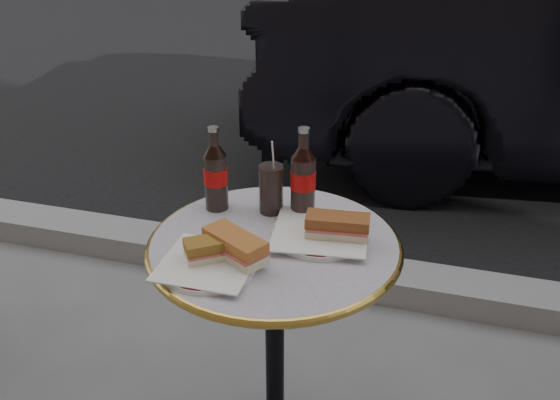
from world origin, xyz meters
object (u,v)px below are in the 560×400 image
(plate_right, at_px, (320,234))
(cola_bottle_right, at_px, (303,172))
(cola_bottle_left, at_px, (215,169))
(bistro_table, at_px, (275,357))
(plate_left, at_px, (208,265))
(cola_glass, at_px, (271,189))

(plate_right, relative_size, cola_bottle_right, 1.00)
(plate_right, distance_m, cola_bottle_left, 0.32)
(bistro_table, height_order, cola_bottle_right, cola_bottle_right)
(plate_left, bearing_deg, plate_right, 44.29)
(cola_bottle_left, relative_size, cola_bottle_right, 0.96)
(cola_bottle_left, xyz_separation_m, cola_bottle_right, (0.23, 0.03, 0.01))
(cola_bottle_right, relative_size, cola_glass, 1.81)
(cola_bottle_right, bearing_deg, plate_right, -54.70)
(plate_right, bearing_deg, cola_glass, 149.90)
(cola_glass, bearing_deg, bistro_table, -70.33)
(plate_right, bearing_deg, plate_left, -135.71)
(plate_left, relative_size, plate_right, 0.91)
(bistro_table, bearing_deg, cola_bottle_left, 147.80)
(plate_right, distance_m, cola_glass, 0.19)
(plate_right, height_order, cola_bottle_right, cola_bottle_right)
(bistro_table, xyz_separation_m, plate_right, (0.10, 0.05, 0.37))
(bistro_table, relative_size, plate_left, 3.36)
(plate_left, bearing_deg, cola_bottle_right, 65.39)
(plate_left, bearing_deg, cola_bottle_left, 107.20)
(cola_bottle_left, distance_m, cola_glass, 0.15)
(cola_bottle_left, bearing_deg, bistro_table, -32.20)
(cola_bottle_right, bearing_deg, cola_bottle_left, -171.90)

